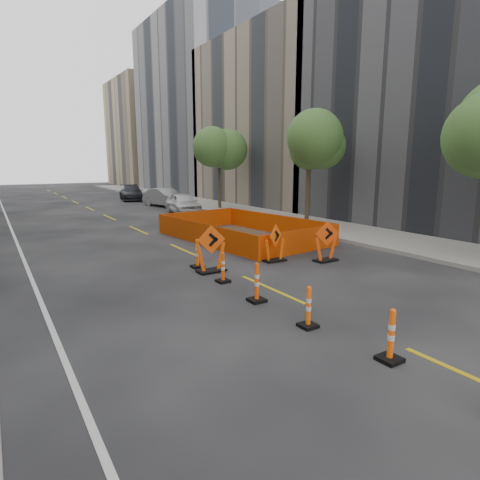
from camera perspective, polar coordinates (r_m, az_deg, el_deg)
ground_plane at (r=9.09m, az=20.02°, el=-13.17°), size 140.00×140.00×0.00m
sidewalk_right at (r=23.38m, az=10.52°, el=2.14°), size 4.00×90.00×0.15m
bld_right_b at (r=28.94m, az=28.69°, el=26.62°), size 12.00×14.00×24.00m
bld_right_c at (r=37.41m, az=7.61°, el=16.14°), size 12.00×16.00×14.00m
bld_right_d at (r=51.39m, az=-4.66°, el=18.15°), size 12.00×18.00×20.00m
bld_right_e at (r=67.97m, az=-12.07°, el=14.52°), size 12.00×14.00×16.00m
tree_r_b at (r=22.72m, az=9.78°, el=13.18°), size 2.80×2.80×5.95m
tree_r_c at (r=30.91m, az=-2.97°, el=12.72°), size 2.80×2.80×5.95m
channelizer_2 at (r=8.02m, az=20.72°, el=-12.53°), size 0.40×0.40×1.03m
channelizer_3 at (r=9.10m, az=9.73°, el=-9.33°), size 0.38×0.38×0.96m
channelizer_4 at (r=10.54m, az=2.42°, el=-6.02°), size 0.42×0.42×1.06m
channelizer_5 at (r=12.22m, az=-2.44°, el=-3.88°), size 0.38×0.38×0.95m
channelizer_6 at (r=13.97m, az=-6.11°, el=-1.90°), size 0.40×0.40×1.02m
chevron_sign_left at (r=13.31m, az=-4.15°, el=-1.26°), size 1.16×0.83×1.59m
chevron_sign_center at (r=14.78m, az=5.00°, el=-0.41°), size 1.07×0.88×1.39m
chevron_sign_right at (r=15.08m, az=12.17°, el=-0.19°), size 1.14×0.91×1.50m
safety_fence at (r=19.10m, az=0.20°, el=1.61°), size 5.41×8.27×0.98m
parked_car_near at (r=28.83m, az=-8.05°, el=5.21°), size 2.35×4.55×1.48m
parked_car_mid at (r=33.70m, az=-10.57°, el=5.98°), size 2.58×4.78×1.49m
parked_car_far at (r=40.19m, az=-15.18°, el=6.52°), size 2.90×5.19×1.42m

